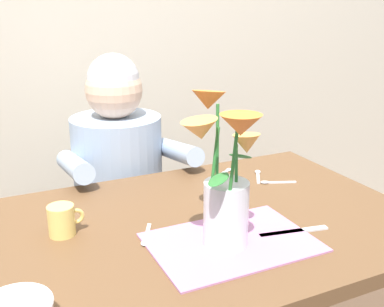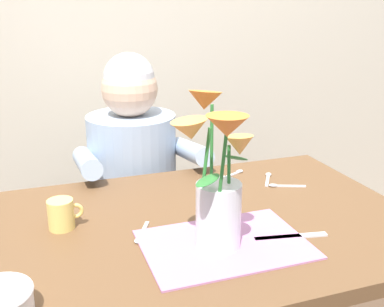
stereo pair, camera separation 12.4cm
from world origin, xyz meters
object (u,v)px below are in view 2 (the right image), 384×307
(dinner_knife, at_px, (291,237))
(ceramic_mug, at_px, (62,214))
(flower_vase, at_px, (217,182))
(seated_person, at_px, (134,198))

(dinner_knife, xyz_separation_m, ceramic_mug, (-0.54, 0.25, 0.04))
(flower_vase, height_order, ceramic_mug, flower_vase)
(seated_person, xyz_separation_m, flower_vase, (0.04, -0.76, 0.35))
(dinner_knife, bearing_deg, ceramic_mug, 165.82)
(ceramic_mug, bearing_deg, dinner_knife, -24.37)
(dinner_knife, bearing_deg, seated_person, 117.25)
(ceramic_mug, bearing_deg, flower_vase, -33.46)
(seated_person, height_order, ceramic_mug, seated_person)
(seated_person, bearing_deg, flower_vase, -84.16)
(seated_person, distance_m, flower_vase, 0.84)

